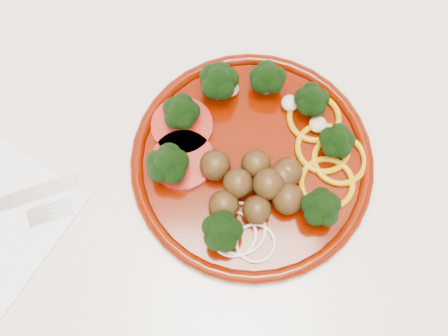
{
  "coord_description": "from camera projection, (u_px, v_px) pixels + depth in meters",
  "views": [
    {
      "loc": [
        0.25,
        1.49,
        1.48
      ],
      "look_at": [
        0.25,
        1.69,
        0.92
      ],
      "focal_mm": 45.0,
      "sensor_mm": 36.0,
      "label": 1
    }
  ],
  "objects": [
    {
      "name": "plate",
      "position": [
        254.0,
        158.0,
        0.59
      ],
      "size": [
        0.26,
        0.26,
        0.06
      ],
      "rotation": [
        0.0,
        0.0,
        -0.21
      ],
      "color": "#4C0B00",
      "rests_on": "counter"
    },
    {
      "name": "counter",
      "position": [
        87.0,
        246.0,
        1.04
      ],
      "size": [
        2.4,
        0.6,
        0.9
      ],
      "color": "beige",
      "rests_on": "ground"
    }
  ]
}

